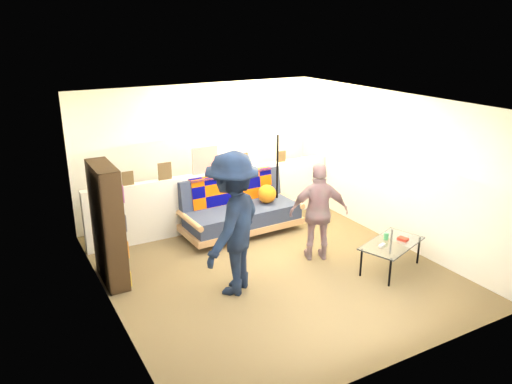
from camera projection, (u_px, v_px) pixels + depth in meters
ground at (269, 268)px, 7.27m from camera, size 5.00×5.00×0.00m
room_shell at (254, 149)px, 7.12m from camera, size 4.60×5.05×2.45m
half_wall_ledge at (217, 199)px, 8.60m from camera, size 4.45×0.15×1.00m
ledge_decor at (204, 163)px, 8.26m from camera, size 2.97×0.02×0.45m
futon_sofa at (240, 209)px, 8.43m from camera, size 2.04×1.04×0.86m
bookshelf at (108, 229)px, 6.67m from camera, size 0.28×0.83×1.66m
coffee_table at (392, 244)px, 7.11m from camera, size 1.13×0.86×0.52m
floor_lamp at (277, 157)px, 8.57m from camera, size 0.39×0.32×1.69m
person_left at (233, 224)px, 6.38m from camera, size 1.39×1.32×1.89m
person_right at (319, 212)px, 7.34m from camera, size 0.94×0.70×1.48m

